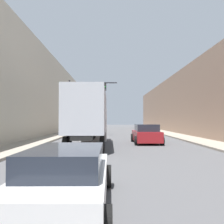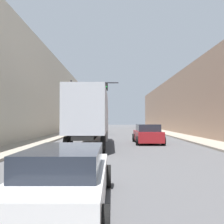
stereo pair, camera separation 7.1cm
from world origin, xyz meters
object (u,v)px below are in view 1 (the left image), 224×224
Objects in this scene: suv_car at (146,134)px; semi_truck at (90,116)px; sedan_car at (67,178)px; traffic_signal_gantry at (82,96)px.

semi_truck is at bearing -158.69° from suv_car.
sedan_car is 15.54m from suv_car.
semi_truck is 2.54× the size of suv_car.
semi_truck is 13.38m from sedan_car.
traffic_signal_gantry is (-2.46, 24.59, 4.14)m from sedan_car.
traffic_signal_gantry is at bearing 123.83° from suv_car.
suv_car is (4.52, 1.76, -1.49)m from semi_truck.
sedan_car is at bearing -84.29° from traffic_signal_gantry.
semi_truck is 5.07m from suv_car.
traffic_signal_gantry reaches higher than suv_car.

